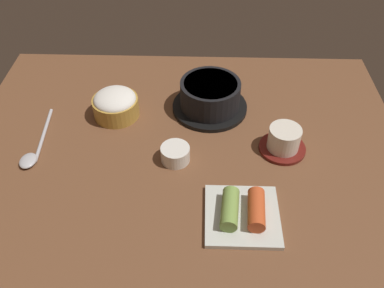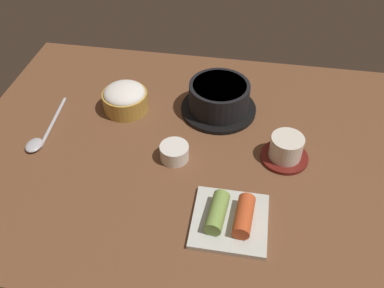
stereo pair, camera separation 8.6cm
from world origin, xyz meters
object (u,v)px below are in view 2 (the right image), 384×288
at_px(tea_cup_with_saucer, 286,150).
at_px(stone_pot, 219,98).
at_px(rice_bowl, 125,98).
at_px(kimchi_plate, 230,218).
at_px(banchan_cup_center, 174,152).
at_px(spoon, 41,136).

bearing_deg(tea_cup_with_saucer, stone_pot, 138.13).
bearing_deg(stone_pot, tea_cup_with_saucer, -41.87).
distance_m(stone_pot, tea_cup_with_saucer, 0.22).
xyz_separation_m(stone_pot, tea_cup_with_saucer, (0.16, -0.14, -0.01)).
relative_size(rice_bowl, kimchi_plate, 0.78).
bearing_deg(banchan_cup_center, stone_pot, 67.47).
relative_size(stone_pot, kimchi_plate, 1.31).
distance_m(rice_bowl, tea_cup_with_saucer, 0.40).
height_order(rice_bowl, kimchi_plate, rice_bowl).
xyz_separation_m(stone_pot, spoon, (-0.39, -0.17, -0.03)).
bearing_deg(kimchi_plate, stone_pot, 100.57).
bearing_deg(rice_bowl, tea_cup_with_saucer, -16.32).
relative_size(rice_bowl, banchan_cup_center, 1.75).
xyz_separation_m(tea_cup_with_saucer, banchan_cup_center, (-0.24, -0.03, -0.01)).
relative_size(rice_bowl, spoon, 0.55).
height_order(stone_pot, rice_bowl, stone_pot).
xyz_separation_m(rice_bowl, tea_cup_with_saucer, (0.39, -0.11, -0.01)).
height_order(banchan_cup_center, spoon, banchan_cup_center).
bearing_deg(tea_cup_with_saucer, kimchi_plate, -118.49).
bearing_deg(banchan_cup_center, kimchi_plate, -47.70).
bearing_deg(tea_cup_with_saucer, rice_bowl, 163.68).
relative_size(tea_cup_with_saucer, spoon, 0.52).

